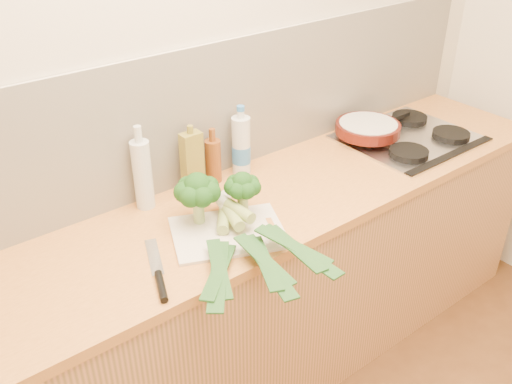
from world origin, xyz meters
The scene contains 15 objects.
room_shell centered at (0.00, 1.49, 1.17)m, with size 3.50×3.50×3.50m.
counter centered at (0.00, 1.20, 0.45)m, with size 3.20×0.62×0.90m.
gas_hob centered at (1.02, 1.20, 0.91)m, with size 0.58×0.50×0.04m.
chopping_board centered at (-0.08, 1.09, 0.91)m, with size 0.38×0.28×0.01m, color white.
broccoli_left centered at (-0.13, 1.21, 1.04)m, with size 0.16×0.16×0.19m.
broccoli_right centered at (0.02, 1.15, 1.03)m, with size 0.13×0.13×0.17m.
leek_front centered at (-0.12, 1.07, 0.93)m, with size 0.44×0.54×0.04m.
leek_mid centered at (-0.07, 1.02, 0.95)m, with size 0.21×0.61×0.04m.
leek_back centered at (-0.02, 1.02, 0.97)m, with size 0.11×0.64×0.04m.
chefs_knife centered at (-0.40, 1.02, 0.91)m, with size 0.15×0.32×0.02m.
skillet centered at (0.86, 1.31, 0.96)m, with size 0.43×0.29×0.05m.
oil_tin centered at (-0.01, 1.42, 1.03)m, with size 0.08×0.05×0.28m.
glass_bottle centered at (-0.22, 1.43, 1.04)m, with size 0.07×0.07×0.33m.
amber_bottle centered at (0.09, 1.44, 0.99)m, with size 0.06×0.06×0.23m.
water_bottle centered at (0.22, 1.42, 1.02)m, with size 0.08×0.08×0.27m.
Camera 1 is at (-1.01, -0.25, 2.04)m, focal length 40.00 mm.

